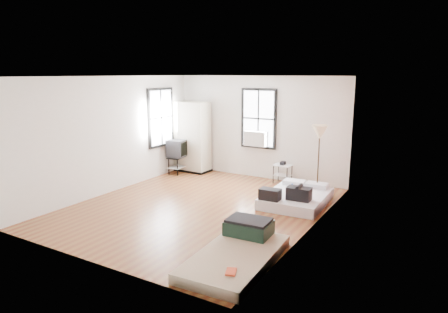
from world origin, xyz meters
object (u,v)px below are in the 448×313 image
Objects in this scene: wardrobe at (192,137)px; floor_lamp at (320,136)px; mattress_main at (296,197)px; mattress_bare at (239,250)px; side_table at (283,169)px; tv_stand at (178,149)px.

floor_lamp is (3.99, -0.59, 0.43)m from wardrobe.
floor_lamp is (0.24, 0.77, 1.30)m from mattress_main.
side_table reaches higher than mattress_bare.
mattress_bare is at bearing -50.33° from tv_stand.
mattress_main is 3.02× the size of side_table.
side_table reaches higher than mattress_main.
wardrobe is 3.48× the size of side_table.
side_table is (2.84, 0.07, -0.63)m from wardrobe.
mattress_main reaches higher than mattress_bare.
side_table is 0.35× the size of floor_lamp.
wardrobe is 4.05m from floor_lamp.
mattress_bare is 5.74m from tv_stand.
floor_lamp is at bearing -7.20° from wardrobe.
mattress_main is 0.85× the size of mattress_bare.
tv_stand is (-4.13, 3.95, 0.57)m from mattress_bare.
mattress_main is at bearing -20.04° from tv_stand.
wardrobe reaches higher than floor_lamp.
wardrobe is 1.21× the size of floor_lamp.
wardrobe reaches higher than side_table.
mattress_main is 1.05× the size of floor_lamp.
floor_lamp reaches higher than mattress_main.
floor_lamp is at bearing -30.13° from side_table.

